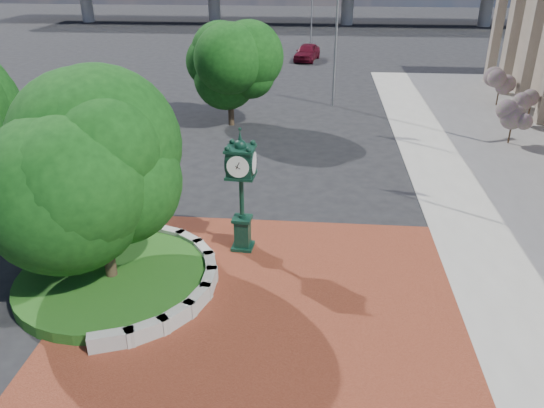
# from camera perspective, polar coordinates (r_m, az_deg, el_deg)

# --- Properties ---
(ground) EXTENTS (200.00, 200.00, 0.00)m
(ground) POSITION_cam_1_polar(r_m,az_deg,el_deg) (17.20, -0.77, -9.54)
(ground) COLOR black
(ground) RESTS_ON ground
(plaza) EXTENTS (12.00, 12.00, 0.04)m
(plaza) POSITION_cam_1_polar(r_m,az_deg,el_deg) (16.39, -1.15, -11.47)
(plaza) COLOR maroon
(plaza) RESTS_ON ground
(planter_wall) EXTENTS (2.96, 6.77, 0.54)m
(planter_wall) POSITION_cam_1_polar(r_m,az_deg,el_deg) (17.50, -9.72, -8.21)
(planter_wall) COLOR #9E9B93
(planter_wall) RESTS_ON ground
(grass_bed) EXTENTS (6.10, 6.10, 0.40)m
(grass_bed) POSITION_cam_1_polar(r_m,az_deg,el_deg) (18.23, -16.76, -7.79)
(grass_bed) COLOR #164A15
(grass_bed) RESTS_ON ground
(tree_planter) EXTENTS (5.20, 5.20, 6.33)m
(tree_planter) POSITION_cam_1_polar(r_m,az_deg,el_deg) (16.63, -18.27, 2.45)
(tree_planter) COLOR #38281C
(tree_planter) RESTS_ON ground
(tree_street) EXTENTS (4.40, 4.40, 5.45)m
(tree_street) POSITION_cam_1_polar(r_m,az_deg,el_deg) (33.15, -4.56, 13.86)
(tree_street) COLOR #38281C
(tree_street) RESTS_ON ground
(post_clock) EXTENTS (1.00, 1.00, 4.55)m
(post_clock) POSITION_cam_1_polar(r_m,az_deg,el_deg) (18.48, -3.32, 1.92)
(post_clock) COLOR black
(post_clock) RESTS_ON ground
(parked_car) EXTENTS (2.84, 5.10, 1.64)m
(parked_car) POSITION_cam_1_polar(r_m,az_deg,el_deg) (55.21, 3.80, 15.99)
(parked_car) COLOR #550C1B
(parked_car) RESTS_ON ground
(street_lamp_near) EXTENTS (1.95, 0.95, 9.14)m
(street_lamp_near) POSITION_cam_1_polar(r_m,az_deg,el_deg) (37.58, 7.28, 18.39)
(street_lamp_near) COLOR slate
(street_lamp_near) RESTS_ON ground
(street_lamp_far) EXTENTS (1.74, 0.71, 7.99)m
(street_lamp_far) POSITION_cam_1_polar(r_m,az_deg,el_deg) (59.49, 4.50, 20.40)
(street_lamp_far) COLOR slate
(street_lamp_far) RESTS_ON ground
(shrub_near) EXTENTS (1.20, 1.20, 2.20)m
(shrub_near) POSITION_cam_1_polar(r_m,az_deg,el_deg) (32.79, 24.52, 8.57)
(shrub_near) COLOR #38281C
(shrub_near) RESTS_ON ground
(shrub_mid) EXTENTS (1.20, 1.20, 2.20)m
(shrub_mid) POSITION_cam_1_polar(r_m,az_deg,el_deg) (36.89, 26.13, 9.95)
(shrub_mid) COLOR #38281C
(shrub_mid) RESTS_ON ground
(shrub_far) EXTENTS (1.20, 1.20, 2.20)m
(shrub_far) POSITION_cam_1_polar(r_m,az_deg,el_deg) (41.15, 23.33, 11.85)
(shrub_far) COLOR #38281C
(shrub_far) RESTS_ON ground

